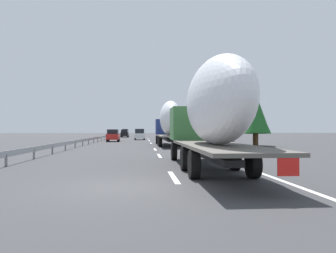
{
  "coord_description": "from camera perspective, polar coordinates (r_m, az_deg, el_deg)",
  "views": [
    {
      "loc": [
        -10.17,
        -0.62,
        1.79
      ],
      "look_at": [
        19.83,
        -3.02,
        2.09
      ],
      "focal_mm": 34.65,
      "sensor_mm": 36.0,
      "label": 1
    }
  ],
  "objects": [
    {
      "name": "lane_stripe_1",
      "position": [
        22.34,
        -1.54,
        -5.15
      ],
      "size": [
        3.2,
        0.2,
        0.01
      ],
      "primitive_type": "cube",
      "color": "white",
      "rests_on": "ground_plane"
    },
    {
      "name": "ground_plane",
      "position": [
        50.2,
        -5.29,
        -2.61
      ],
      "size": [
        260.0,
        260.0,
        0.0
      ],
      "primitive_type": "plane",
      "color": "#38383A"
    },
    {
      "name": "lane_stripe_4",
      "position": [
        55.2,
        -3.36,
        -2.42
      ],
      "size": [
        3.2,
        0.2,
        0.01
      ],
      "primitive_type": "cube",
      "color": "white",
      "rests_on": "ground_plane"
    },
    {
      "name": "car_red_compact",
      "position": [
        49.71,
        -9.62,
        -1.56
      ],
      "size": [
        4.08,
        1.81,
        1.84
      ],
      "color": "red",
      "rests_on": "ground_plane"
    },
    {
      "name": "road_sign",
      "position": [
        50.94,
        2.27,
        -0.26
      ],
      "size": [
        0.1,
        0.9,
        2.98
      ],
      "color": "gray",
      "rests_on": "ground_plane"
    },
    {
      "name": "lane_stripe_3",
      "position": [
        43.15,
        -3.01,
        -2.94
      ],
      "size": [
        3.2,
        0.2,
        0.01
      ],
      "primitive_type": "cube",
      "color": "white",
      "rests_on": "ground_plane"
    },
    {
      "name": "tree_2",
      "position": [
        37.44,
        14.94,
        2.0
      ],
      "size": [
        3.64,
        3.64,
        5.57
      ],
      "color": "#472D19",
      "rests_on": "ground_plane"
    },
    {
      "name": "car_black_suv",
      "position": [
        77.56,
        -7.63,
        -1.21
      ],
      "size": [
        4.78,
        1.76,
        1.81
      ],
      "color": "black",
      "rests_on": "ground_plane"
    },
    {
      "name": "car_silver_hatch",
      "position": [
        86.26,
        -7.5,
        -1.11
      ],
      "size": [
        4.04,
        1.77,
        1.98
      ],
      "color": "#ADB2B7",
      "rests_on": "ground_plane"
    },
    {
      "name": "truck_trailing",
      "position": [
        14.19,
        7.57,
        2.74
      ],
      "size": [
        13.81,
        2.55,
        4.64
      ],
      "color": "#387038",
      "rests_on": "ground_plane"
    },
    {
      "name": "lane_stripe_5",
      "position": [
        52.47,
        -3.29,
        -2.52
      ],
      "size": [
        3.2,
        0.2,
        0.01
      ],
      "primitive_type": "cube",
      "color": "white",
      "rests_on": "ground_plane"
    },
    {
      "name": "lane_stripe_2",
      "position": [
        29.5,
        -2.28,
        -4.04
      ],
      "size": [
        3.2,
        0.2,
        0.01
      ],
      "primitive_type": "cube",
      "color": "white",
      "rests_on": "ground_plane"
    },
    {
      "name": "car_white_van",
      "position": [
        58.25,
        -5.02,
        -1.38
      ],
      "size": [
        4.35,
        1.81,
        1.94
      ],
      "color": "white",
      "rests_on": "ground_plane"
    },
    {
      "name": "truck_lead",
      "position": [
        35.56,
        0.23,
        0.83
      ],
      "size": [
        13.9,
        2.55,
        4.84
      ],
      "color": "navy",
      "rests_on": "ground_plane"
    },
    {
      "name": "tree_1",
      "position": [
        35.16,
        15.38,
        2.05
      ],
      "size": [
        2.66,
        2.66,
        5.32
      ],
      "color": "#472D19",
      "rests_on": "ground_plane"
    },
    {
      "name": "guardrail_median",
      "position": [
        53.59,
        -11.68,
        -1.85
      ],
      "size": [
        94.0,
        0.1,
        0.76
      ],
      "color": "#9EA0A5",
      "rests_on": "ground_plane"
    },
    {
      "name": "edge_line_right",
      "position": [
        55.41,
        0.47,
        -2.42
      ],
      "size": [
        110.0,
        0.2,
        0.01
      ],
      "primitive_type": "cube",
      "color": "white",
      "rests_on": "ground_plane"
    },
    {
      "name": "lane_stripe_0",
      "position": [
        12.35,
        0.97,
        -8.87
      ],
      "size": [
        3.2,
        0.2,
        0.01
      ],
      "primitive_type": "cube",
      "color": "white",
      "rests_on": "ground_plane"
    },
    {
      "name": "tree_0",
      "position": [
        72.87,
        4.96,
        1.12
      ],
      "size": [
        2.53,
        2.53,
        6.51
      ],
      "color": "#472D19",
      "rests_on": "ground_plane"
    },
    {
      "name": "tree_3",
      "position": [
        52.16,
        9.43,
        2.16
      ],
      "size": [
        3.24,
        3.24,
        6.91
      ],
      "color": "#472D19",
      "rests_on": "ground_plane"
    },
    {
      "name": "lane_stripe_6",
      "position": [
        63.82,
        -3.52,
        -2.17
      ],
      "size": [
        3.2,
        0.2,
        0.01
      ],
      "primitive_type": "cube",
      "color": "white",
      "rests_on": "ground_plane"
    }
  ]
}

